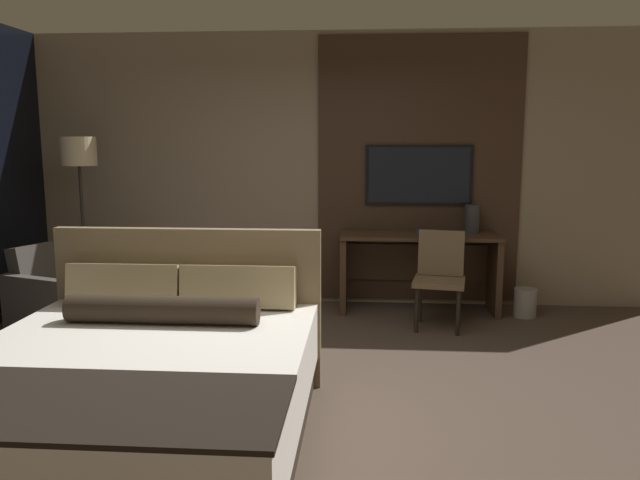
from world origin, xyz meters
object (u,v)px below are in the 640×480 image
at_px(desk, 419,259).
at_px(vase_tall, 472,219).
at_px(floor_lamp, 79,165).
at_px(waste_bin, 525,303).
at_px(tv, 419,175).
at_px(book, 427,232).
at_px(desk_chair, 440,270).
at_px(armchair_by_window, 72,300).
at_px(bed, 140,391).

xyz_separation_m(desk, vase_tall, (0.53, 0.09, 0.41)).
bearing_deg(vase_tall, desk, -170.33).
relative_size(floor_lamp, waste_bin, 6.22).
height_order(tv, book, tv).
distance_m(desk_chair, waste_bin, 1.03).
xyz_separation_m(desk_chair, waste_bin, (0.88, 0.37, -0.39)).
bearing_deg(desk, armchair_by_window, -165.68).
xyz_separation_m(bed, desk_chair, (1.92, 2.50, 0.18)).
bearing_deg(book, waste_bin, -10.77).
distance_m(tv, desk_chair, 1.14).
height_order(desk_chair, floor_lamp, floor_lamp).
relative_size(desk, floor_lamp, 0.90).
relative_size(bed, vase_tall, 7.64).
height_order(desk, floor_lamp, floor_lamp).
relative_size(bed, book, 9.64).
distance_m(desk, tv, 0.86).
bearing_deg(armchair_by_window, bed, -127.35).
height_order(bed, desk_chair, bed).
bearing_deg(book, vase_tall, 9.29).
xyz_separation_m(desk_chair, floor_lamp, (-3.49, 0.27, 0.94)).
distance_m(desk_chair, armchair_by_window, 3.40).
bearing_deg(bed, desk, 59.80).
xyz_separation_m(bed, waste_bin, (2.79, 2.87, -0.20)).
height_order(floor_lamp, book, floor_lamp).
distance_m(bed, waste_bin, 4.01).
xyz_separation_m(bed, book, (1.84, 3.05, 0.46)).
distance_m(bed, vase_tall, 3.92).
xyz_separation_m(vase_tall, waste_bin, (0.50, -0.25, -0.79)).
height_order(tv, floor_lamp, floor_lamp).
bearing_deg(vase_tall, tv, 165.59).
height_order(vase_tall, book, vase_tall).
bearing_deg(tv, book, -69.23).
distance_m(bed, armchair_by_window, 2.65).
bearing_deg(vase_tall, bed, -126.30).
bearing_deg(armchair_by_window, waste_bin, -61.96).
bearing_deg(desk, desk_chair, -74.02).
bearing_deg(tv, armchair_by_window, -161.98).
bearing_deg(vase_tall, armchair_by_window, -166.33).
height_order(armchair_by_window, floor_lamp, floor_lamp).
relative_size(desk, book, 6.95).
distance_m(armchair_by_window, book, 3.45).
bearing_deg(desk_chair, bed, -117.50).
bearing_deg(book, floor_lamp, -175.33).
xyz_separation_m(bed, tv, (1.77, 3.26, 1.01)).
bearing_deg(waste_bin, vase_tall, 153.02).
height_order(armchair_by_window, waste_bin, armchair_by_window).
xyz_separation_m(armchair_by_window, waste_bin, (4.25, 0.66, -0.12)).
bearing_deg(vase_tall, waste_bin, -26.98).
bearing_deg(tv, bed, -118.44).
xyz_separation_m(tv, book, (0.08, -0.21, -0.55)).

